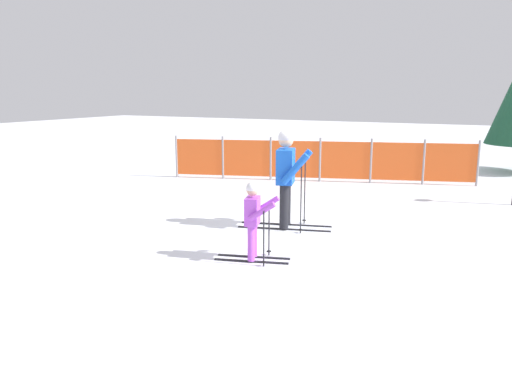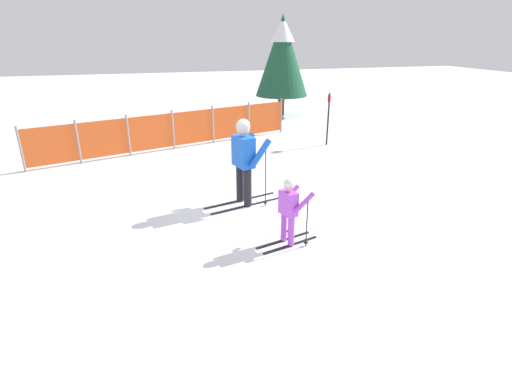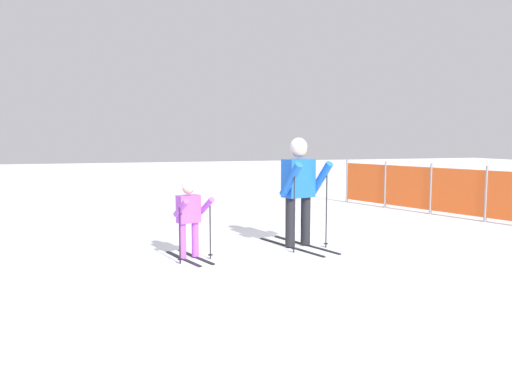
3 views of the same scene
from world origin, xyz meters
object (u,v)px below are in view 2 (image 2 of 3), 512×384
conifer_far (282,55)px  trail_marker (328,114)px  skier_adult (244,155)px  skier_child (289,206)px  safety_fence (173,130)px

conifer_far → trail_marker: bearing=-92.4°
conifer_far → trail_marker: size_ratio=2.51×
skier_adult → skier_child: bearing=-97.0°
conifer_far → skier_child: bearing=-108.7°
conifer_far → safety_fence: bearing=-139.8°
skier_adult → conifer_far: bearing=50.7°
skier_adult → trail_marker: size_ratio=1.10×
trail_marker → skier_adult: bearing=-133.6°
conifer_far → trail_marker: 5.05m
skier_adult → skier_child: 1.84m
skier_child → safety_fence: bearing=84.8°
safety_fence → trail_marker: (4.56, -0.80, 0.38)m
skier_adult → skier_child: size_ratio=1.52×
safety_fence → skier_child: bearing=-78.8°
skier_child → safety_fence: size_ratio=0.15×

